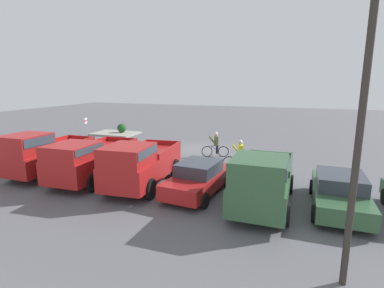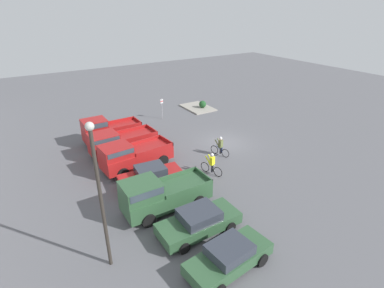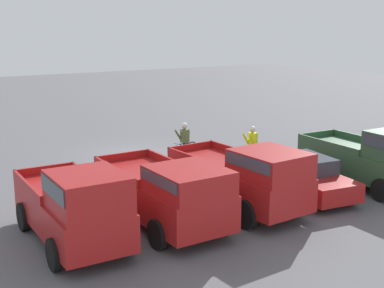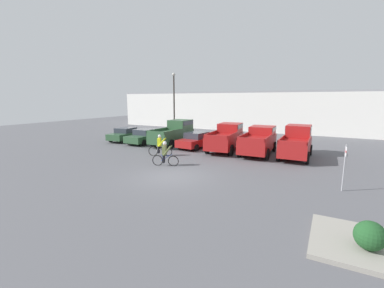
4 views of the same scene
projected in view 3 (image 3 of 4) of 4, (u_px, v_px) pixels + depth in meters
name	position (u px, v px, depth m)	size (l,w,h in m)	color
ground_plane	(133.00, 155.00, 24.81)	(80.00, 80.00, 0.00)	#56565B
pickup_truck_0	(376.00, 158.00, 19.53)	(2.20, 5.33, 2.29)	#2D5133
sedan_2	(304.00, 176.00, 18.87)	(2.23, 4.41, 1.42)	maroon
pickup_truck_1	(245.00, 176.00, 17.21)	(2.55, 5.42, 2.23)	maroon
pickup_truck_2	(167.00, 191.00, 15.86)	(2.44, 5.41, 2.10)	maroon
pickup_truck_3	(76.00, 205.00, 14.39)	(2.17, 4.97, 2.34)	maroon
cyclist_0	(184.00, 140.00, 23.91)	(1.72, 0.67, 1.67)	black
cyclist_1	(252.00, 145.00, 22.98)	(1.81, 0.69, 1.70)	black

